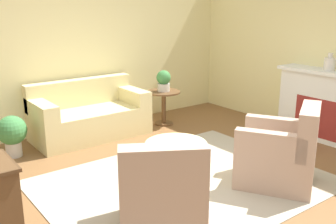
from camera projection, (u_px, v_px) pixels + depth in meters
ground_plane at (185, 183)px, 4.77m from camera, size 16.00×16.00×0.00m
wall_back at (79, 47)px, 6.57m from camera, size 9.56×0.12×2.80m
wall_right at (334, 50)px, 6.13m from camera, size 0.12×9.87×2.80m
rug at (185, 183)px, 4.77m from camera, size 3.31×2.55×0.01m
couch at (89, 116)px, 6.36m from camera, size 1.81×0.90×0.90m
armchair_left at (161, 198)px, 3.61m from camera, size 1.08×1.13×0.98m
armchair_right at (281, 155)px, 4.64m from camera, size 1.08×1.13×0.98m
ottoman_table at (176, 155)px, 4.85m from camera, size 0.76×0.76×0.45m
side_table at (164, 101)px, 6.97m from camera, size 0.59×0.59×0.61m
fireplace at (326, 104)px, 6.13m from camera, size 0.44×1.59×1.12m
vase_mantel_near at (330, 64)px, 5.95m from camera, size 0.17×0.17×0.27m
potted_plant_on_side_table at (164, 80)px, 6.87m from camera, size 0.25×0.25×0.37m
potted_plant_floor at (12, 133)px, 5.51m from camera, size 0.42×0.42×0.60m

